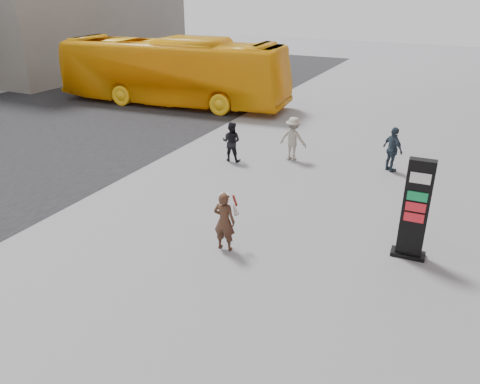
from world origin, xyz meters
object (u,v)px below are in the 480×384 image
at_px(pedestrian_a, 231,142).
at_px(pedestrian_b, 293,139).
at_px(info_pylon, 415,210).
at_px(bus, 172,71).
at_px(woman, 224,220).
at_px(pedestrian_c, 393,150).

bearing_deg(pedestrian_a, pedestrian_b, -157.54).
xyz_separation_m(info_pylon, bus, (-14.42, 11.14, 0.54)).
bearing_deg(woman, pedestrian_c, -113.79).
xyz_separation_m(woman, pedestrian_a, (-2.87, 5.96, -0.05)).
bearing_deg(pedestrian_c, pedestrian_a, 56.66).
xyz_separation_m(bus, pedestrian_c, (12.97, -5.32, -1.00)).
distance_m(pedestrian_b, pedestrian_c, 3.69).
bearing_deg(pedestrian_b, bus, -28.06).
xyz_separation_m(woman, pedestrian_c, (2.85, 7.55, 0.01)).
distance_m(pedestrian_a, pedestrian_c, 5.94).
xyz_separation_m(info_pylon, pedestrian_a, (-7.18, 4.23, -0.52)).
relative_size(info_pylon, bus, 0.20).
bearing_deg(pedestrian_b, pedestrian_c, -170.33).
relative_size(woman, pedestrian_b, 0.95).
height_order(woman, pedestrian_a, woman).
bearing_deg(pedestrian_a, bus, -51.17).
bearing_deg(info_pylon, pedestrian_a, 147.03).
distance_m(woman, pedestrian_c, 8.07).
distance_m(bus, pedestrian_b, 10.97).
xyz_separation_m(bus, pedestrian_b, (9.31, -5.72, -0.99)).
bearing_deg(pedestrian_c, info_pylon, 145.18).
xyz_separation_m(woman, bus, (-10.12, 12.87, 1.01)).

